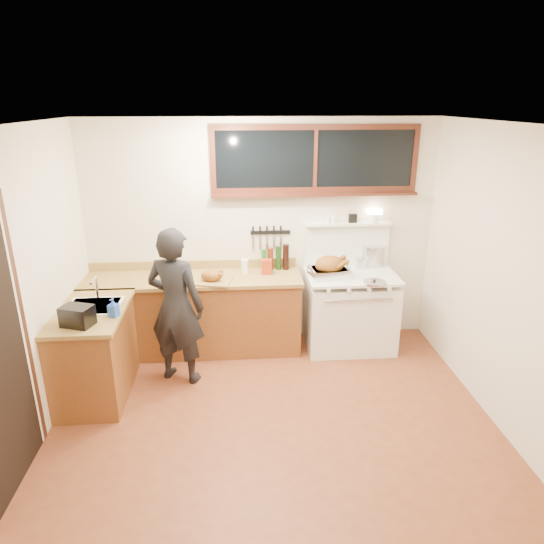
{
  "coord_description": "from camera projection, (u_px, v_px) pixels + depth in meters",
  "views": [
    {
      "loc": [
        -0.31,
        -3.68,
        2.78
      ],
      "look_at": [
        0.05,
        0.85,
        1.15
      ],
      "focal_mm": 32.0,
      "sensor_mm": 36.0,
      "label": 1
    }
  ],
  "objects": [
    {
      "name": "room_shell",
      "position": [
        274.0,
        249.0,
        3.85
      ],
      "size": [
        4.1,
        3.6,
        2.65
      ],
      "color": "beige",
      "rests_on": "ground"
    },
    {
      "name": "back_window",
      "position": [
        315.0,
        167.0,
        5.37
      ],
      "size": [
        2.32,
        0.13,
        0.77
      ],
      "color": "black",
      "rests_on": "room_shell"
    },
    {
      "name": "knife_strip",
      "position": [
        269.0,
        233.0,
        5.6
      ],
      "size": [
        0.46,
        0.03,
        0.28
      ],
      "color": "black",
      "rests_on": "room_shell"
    },
    {
      "name": "bottle_cluster",
      "position": [
        276.0,
        258.0,
        5.6
      ],
      "size": [
        0.32,
        0.07,
        0.3
      ],
      "color": "black",
      "rests_on": "counter_back"
    },
    {
      "name": "coffee_tin",
      "position": [
        267.0,
        267.0,
        5.49
      ],
      "size": [
        0.11,
        0.09,
        0.17
      ],
      "color": "#992E10",
      "rests_on": "counter_back"
    },
    {
      "name": "pitcher",
      "position": [
        245.0,
        266.0,
        5.51
      ],
      "size": [
        0.1,
        0.1,
        0.16
      ],
      "color": "white",
      "rests_on": "counter_back"
    },
    {
      "name": "soap_bottle",
      "position": [
        113.0,
        307.0,
        4.4
      ],
      "size": [
        0.1,
        0.1,
        0.18
      ],
      "color": "blue",
      "rests_on": "counter_left"
    },
    {
      "name": "roast_turkey",
      "position": [
        330.0,
        268.0,
        5.39
      ],
      "size": [
        0.47,
        0.37,
        0.24
      ],
      "color": "silver",
      "rests_on": "vintage_stove"
    },
    {
      "name": "counter_back",
      "position": [
        194.0,
        313.0,
        5.56
      ],
      "size": [
        2.44,
        0.64,
        1.0
      ],
      "color": "brown",
      "rests_on": "ground"
    },
    {
      "name": "vintage_stove",
      "position": [
        349.0,
        309.0,
        5.65
      ],
      "size": [
        1.02,
        0.74,
        1.58
      ],
      "color": "white",
      "rests_on": "ground"
    },
    {
      "name": "man",
      "position": [
        176.0,
        307.0,
        4.84
      ],
      "size": [
        0.7,
        0.58,
        1.63
      ],
      "color": "black",
      "rests_on": "ground"
    },
    {
      "name": "pot_lid",
      "position": [
        374.0,
        282.0,
        5.22
      ],
      "size": [
        0.29,
        0.29,
        0.04
      ],
      "color": "silver",
      "rests_on": "vintage_stove"
    },
    {
      "name": "saucepan",
      "position": [
        362.0,
        262.0,
        5.71
      ],
      "size": [
        0.19,
        0.29,
        0.12
      ],
      "color": "silver",
      "rests_on": "vintage_stove"
    },
    {
      "name": "cutting_board",
      "position": [
        212.0,
        277.0,
        5.24
      ],
      "size": [
        0.47,
        0.39,
        0.14
      ],
      "color": "olive",
      "rests_on": "counter_back"
    },
    {
      "name": "counter_left",
      "position": [
        95.0,
        352.0,
        4.72
      ],
      "size": [
        0.64,
        1.09,
        0.9
      ],
      "color": "brown",
      "rests_on": "ground"
    },
    {
      "name": "stockpot",
      "position": [
        373.0,
        255.0,
        5.76
      ],
      "size": [
        0.3,
        0.3,
        0.25
      ],
      "color": "silver",
      "rests_on": "vintage_stove"
    },
    {
      "name": "toaster",
      "position": [
        77.0,
        316.0,
        4.23
      ],
      "size": [
        0.3,
        0.25,
        0.18
      ],
      "color": "black",
      "rests_on": "counter_left"
    },
    {
      "name": "sink_unit",
      "position": [
        94.0,
        312.0,
        4.66
      ],
      "size": [
        0.5,
        0.45,
        0.37
      ],
      "color": "white",
      "rests_on": "counter_left"
    },
    {
      "name": "ground_plane",
      "position": [
        274.0,
        423.0,
        4.41
      ],
      "size": [
        4.0,
        3.5,
        0.02
      ],
      "primitive_type": "cube",
      "color": "brown"
    }
  ]
}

